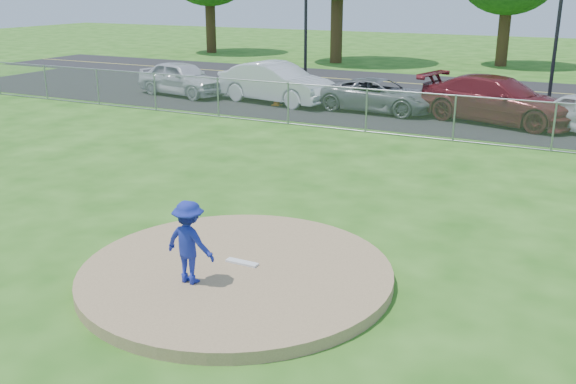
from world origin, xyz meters
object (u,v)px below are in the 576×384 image
at_px(traffic_signal_left, 310,16).
at_px(parked_car_white, 276,83).
at_px(parked_car_silver, 182,78).
at_px(parked_car_darkred, 498,100).
at_px(traffic_cone, 277,98).
at_px(parked_car_gray, 379,95).
at_px(pitcher, 189,242).

bearing_deg(traffic_signal_left, parked_car_white, -78.21).
bearing_deg(traffic_signal_left, parked_car_silver, -118.54).
bearing_deg(parked_car_darkred, traffic_cone, 107.39).
height_order(traffic_cone, parked_car_darkred, parked_car_darkred).
height_order(traffic_signal_left, parked_car_gray, traffic_signal_left).
xyz_separation_m(traffic_cone, parked_car_darkred, (8.91, 0.48, 0.54)).
bearing_deg(parked_car_darkred, parked_car_gray, 103.00).
bearing_deg(parked_car_silver, traffic_cone, -83.72).
distance_m(pitcher, parked_car_white, 18.01).
bearing_deg(pitcher, parked_car_darkred, -93.85).
bearing_deg(traffic_signal_left, parked_car_darkred, -30.88).
height_order(pitcher, parked_car_silver, pitcher).
bearing_deg(traffic_cone, parked_car_silver, 175.83).
relative_size(parked_car_white, parked_car_gray, 1.11).
bearing_deg(traffic_cone, parked_car_gray, 7.69).
height_order(pitcher, traffic_cone, pitcher).
distance_m(pitcher, parked_car_silver, 20.23).
relative_size(parked_car_silver, parked_car_gray, 0.97).
relative_size(pitcher, parked_car_gray, 0.30).
height_order(parked_car_gray, parked_car_darkred, parked_car_darkred).
bearing_deg(parked_car_white, parked_car_silver, 102.40).
distance_m(parked_car_silver, parked_car_gray, 9.40).
height_order(parked_car_white, parked_car_darkred, parked_car_white).
xyz_separation_m(parked_car_gray, parked_car_darkred, (4.59, -0.11, 0.19)).
xyz_separation_m(parked_car_silver, parked_car_darkred, (13.98, 0.11, 0.07)).
distance_m(traffic_signal_left, parked_car_darkred, 12.50).
xyz_separation_m(parked_car_silver, parked_car_gray, (9.39, 0.21, -0.12)).
xyz_separation_m(traffic_signal_left, traffic_cone, (1.60, -6.76, -3.05)).
relative_size(parked_car_silver, parked_car_white, 0.87).
bearing_deg(pitcher, parked_car_white, -63.35).
height_order(traffic_signal_left, pitcher, traffic_signal_left).
xyz_separation_m(pitcher, parked_car_white, (-7.08, 16.56, -0.03)).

